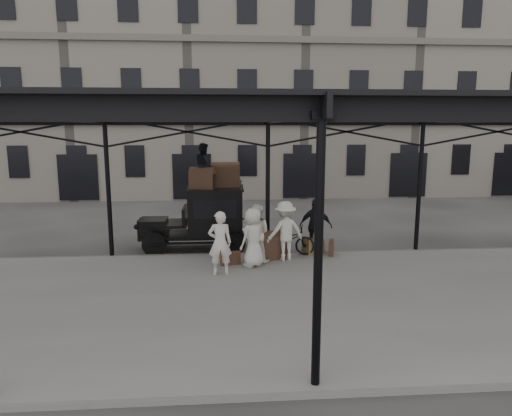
# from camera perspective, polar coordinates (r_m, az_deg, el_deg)

# --- Properties ---
(ground) EXTENTS (120.00, 120.00, 0.00)m
(ground) POSITION_cam_1_polar(r_m,az_deg,el_deg) (13.16, 2.30, -8.51)
(ground) COLOR #383533
(ground) RESTS_ON ground
(platform) EXTENTS (28.00, 8.00, 0.15)m
(platform) POSITION_cam_1_polar(r_m,az_deg,el_deg) (11.27, 3.47, -11.36)
(platform) COLOR slate
(platform) RESTS_ON ground
(canopy) EXTENTS (22.50, 9.00, 4.74)m
(canopy) POSITION_cam_1_polar(r_m,az_deg,el_deg) (10.78, 3.52, 12.23)
(canopy) COLOR black
(canopy) RESTS_ON ground
(building_frontage) EXTENTS (64.00, 8.00, 14.00)m
(building_frontage) POSITION_cam_1_polar(r_m,az_deg,el_deg) (30.56, -1.54, 15.31)
(building_frontage) COLOR slate
(building_frontage) RESTS_ON ground
(taxi) EXTENTS (3.65, 1.55, 2.18)m
(taxi) POSITION_cam_1_polar(r_m,az_deg,el_deg) (15.69, -6.26, -0.97)
(taxi) COLOR black
(taxi) RESTS_ON ground
(porter_left) EXTENTS (0.68, 0.47, 1.79)m
(porter_left) POSITION_cam_1_polar(r_m,az_deg,el_deg) (12.65, -4.52, -4.36)
(porter_left) COLOR silver
(porter_left) RESTS_ON platform
(porter_midleft) EXTENTS (1.01, 0.87, 1.78)m
(porter_midleft) POSITION_cam_1_polar(r_m,az_deg,el_deg) (13.77, -0.00, -3.16)
(porter_midleft) COLOR silver
(porter_midleft) RESTS_ON platform
(porter_centre) EXTENTS (1.00, 0.97, 1.73)m
(porter_centre) POSITION_cam_1_polar(r_m,az_deg,el_deg) (13.33, -0.37, -3.72)
(porter_centre) COLOR beige
(porter_centre) RESTS_ON platform
(porter_official) EXTENTS (1.13, 0.73, 1.79)m
(porter_official) POSITION_cam_1_polar(r_m,az_deg,el_deg) (14.84, 7.48, -2.26)
(porter_official) COLOR black
(porter_official) RESTS_ON platform
(porter_right) EXTENTS (1.33, 1.02, 1.83)m
(porter_right) POSITION_cam_1_polar(r_m,az_deg,el_deg) (13.99, 3.66, -2.87)
(porter_right) COLOR silver
(porter_right) RESTS_ON platform
(bicycle) EXTENTS (1.92, 1.07, 0.96)m
(bicycle) POSITION_cam_1_polar(r_m,az_deg,el_deg) (14.70, 3.80, -3.98)
(bicycle) COLOR black
(bicycle) RESTS_ON platform
(porter_roof) EXTENTS (0.73, 0.85, 1.50)m
(porter_roof) POSITION_cam_1_polar(r_m,az_deg,el_deg) (15.36, -6.51, 5.30)
(porter_roof) COLOR black
(porter_roof) RESTS_ON taxi
(steamer_trunk_roof_near) EXTENTS (0.91, 0.68, 0.60)m
(steamer_trunk_roof_near) POSITION_cam_1_polar(r_m,az_deg,el_deg) (15.25, -6.69, 3.55)
(steamer_trunk_roof_near) COLOR #472E21
(steamer_trunk_roof_near) RESTS_ON taxi
(steamer_trunk_roof_far) EXTENTS (1.00, 0.65, 0.71)m
(steamer_trunk_roof_far) POSITION_cam_1_polar(r_m,az_deg,el_deg) (15.68, -3.88, 3.97)
(steamer_trunk_roof_far) COLOR #472E21
(steamer_trunk_roof_far) RESTS_ON taxi
(steamer_trunk_platform) EXTENTS (1.12, 0.86, 0.73)m
(steamer_trunk_platform) POSITION_cam_1_polar(r_m,az_deg,el_deg) (14.30, 2.03, -4.84)
(steamer_trunk_platform) COLOR #472E21
(steamer_trunk_platform) RESTS_ON platform
(wicker_hamper) EXTENTS (0.72, 0.64, 0.50)m
(wicker_hamper) POSITION_cam_1_polar(r_m,az_deg,el_deg) (14.97, 7.15, -4.68)
(wicker_hamper) COLOR brown
(wicker_hamper) RESTS_ON platform
(suitcase_upright) EXTENTS (0.31, 0.62, 0.45)m
(suitcase_upright) POSITION_cam_1_polar(r_m,az_deg,el_deg) (14.90, 9.38, -4.91)
(suitcase_upright) COLOR #472E21
(suitcase_upright) RESTS_ON platform
(suitcase_flat) EXTENTS (0.62, 0.28, 0.40)m
(suitcase_flat) POSITION_cam_1_polar(r_m,az_deg,el_deg) (13.64, -3.21, -6.30)
(suitcase_flat) COLOR #472E21
(suitcase_flat) RESTS_ON platform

